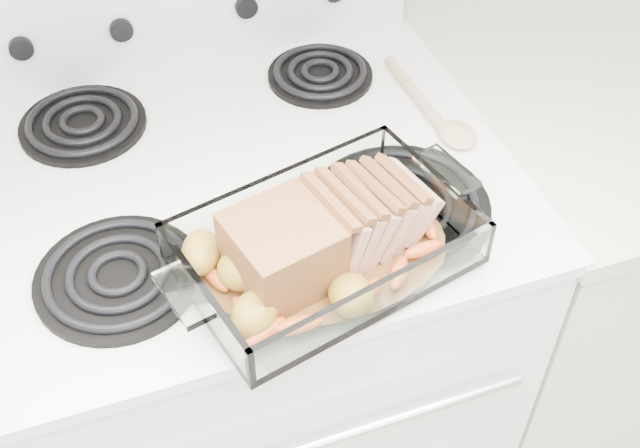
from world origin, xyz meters
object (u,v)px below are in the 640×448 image
object	(u,v)px
counter_right	(564,264)
electric_range	(252,349)
baking_dish	(325,251)
pork_roast	(313,236)

from	to	relation	value
counter_right	electric_range	bearing A→B (deg)	179.90
baking_dish	pork_roast	distance (m)	0.04
electric_range	pork_roast	xyz separation A→B (m)	(0.05, -0.23, 0.52)
baking_dish	pork_roast	xyz separation A→B (m)	(-0.02, -0.00, 0.03)
baking_dish	pork_roast	bearing A→B (deg)	166.23
counter_right	baking_dish	size ratio (longest dim) A/B	2.69
baking_dish	electric_range	bearing A→B (deg)	91.41
electric_range	counter_right	distance (m)	0.67
counter_right	pork_roast	bearing A→B (deg)	-160.11
counter_right	pork_roast	distance (m)	0.85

